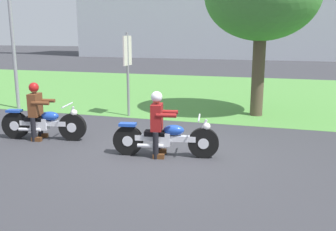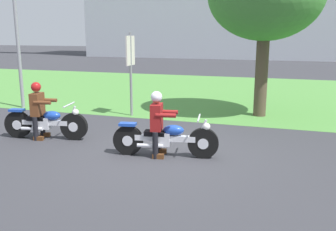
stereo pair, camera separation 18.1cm
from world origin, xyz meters
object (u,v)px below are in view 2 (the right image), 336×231
(rider_follow, at_px, (38,106))
(sign_banner, at_px, (131,61))
(motorcycle_lead, at_px, (165,138))
(rider_lead, at_px, (157,119))
(streetlight_pole, at_px, (17,0))
(motorcycle_follow, at_px, (46,123))

(rider_follow, xyz_separation_m, sign_banner, (1.12, 3.15, 0.89))
(rider_follow, distance_m, sign_banner, 3.46)
(motorcycle_lead, xyz_separation_m, rider_lead, (-0.17, -0.03, 0.43))
(rider_lead, xyz_separation_m, streetlight_pole, (-6.19, 3.54, 2.83))
(rider_lead, bearing_deg, sign_banner, 111.33)
(motorcycle_lead, xyz_separation_m, rider_follow, (-3.42, 0.35, 0.44))
(motorcycle_lead, relative_size, rider_follow, 1.59)
(rider_follow, bearing_deg, sign_banner, 60.55)
(rider_follow, height_order, sign_banner, sign_banner)
(rider_lead, xyz_separation_m, sign_banner, (-2.13, 3.52, 0.90))
(rider_lead, height_order, sign_banner, sign_banner)
(sign_banner, bearing_deg, motorcycle_follow, -107.01)
(motorcycle_lead, xyz_separation_m, motorcycle_follow, (-3.25, 0.37, 0.01))
(motorcycle_lead, relative_size, sign_banner, 0.87)
(motorcycle_lead, bearing_deg, streetlight_pole, 141.24)
(motorcycle_lead, distance_m, streetlight_pole, 7.96)
(rider_lead, bearing_deg, motorcycle_follow, 162.75)
(motorcycle_follow, height_order, rider_follow, rider_follow)
(motorcycle_lead, relative_size, streetlight_pole, 0.38)
(motorcycle_follow, height_order, sign_banner, sign_banner)
(motorcycle_lead, distance_m, rider_lead, 0.46)
(rider_lead, height_order, rider_follow, rider_follow)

